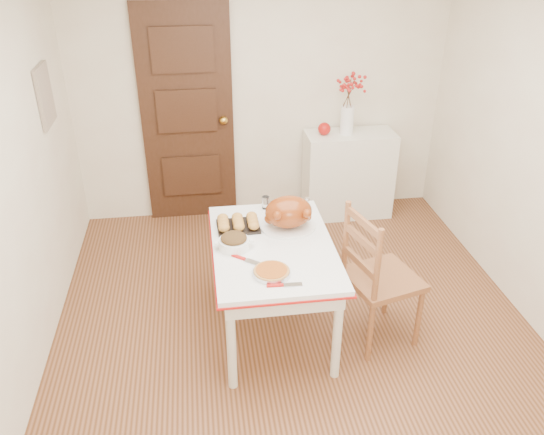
{
  "coord_description": "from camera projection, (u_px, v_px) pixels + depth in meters",
  "views": [
    {
      "loc": [
        -0.61,
        -3.05,
        2.7
      ],
      "look_at": [
        -0.16,
        0.15,
        0.91
      ],
      "focal_mm": 36.48,
      "sensor_mm": 36.0,
      "label": 1
    }
  ],
  "objects": [
    {
      "name": "wall_back",
      "position": [
        261.0,
        90.0,
        5.15
      ],
      "size": [
        3.5,
        0.0,
        2.5
      ],
      "primitive_type": "cube",
      "color": "silver",
      "rests_on": "ground"
    },
    {
      "name": "rolls_tray",
      "position": [
        238.0,
        223.0,
        3.92
      ],
      "size": [
        0.31,
        0.24,
        0.08
      ],
      "primitive_type": null,
      "rotation": [
        0.0,
        0.0,
        0.03
      ],
      "color": "#B87C2E",
      "rests_on": "kitchen_table"
    },
    {
      "name": "kitchen_table",
      "position": [
        273.0,
        288.0,
        3.92
      ],
      "size": [
        0.83,
        1.22,
        0.73
      ],
      "primitive_type": null,
      "color": "white",
      "rests_on": "floor"
    },
    {
      "name": "wall_left",
      "position": [
        5.0,
        197.0,
        3.21
      ],
      "size": [
        0.0,
        4.0,
        2.5
      ],
      "primitive_type": "cube",
      "color": "silver",
      "rests_on": "ground"
    },
    {
      "name": "shaker_pair",
      "position": [
        304.0,
        203.0,
        4.19
      ],
      "size": [
        0.09,
        0.06,
        0.08
      ],
      "primitive_type": null,
      "rotation": [
        0.0,
        0.0,
        0.32
      ],
      "color": "white",
      "rests_on": "kitchen_table"
    },
    {
      "name": "door_back",
      "position": [
        187.0,
        117.0,
        5.15
      ],
      "size": [
        0.85,
        0.06,
        2.06
      ],
      "primitive_type": "cube",
      "color": "#361E12",
      "rests_on": "ground"
    },
    {
      "name": "sideboard",
      "position": [
        348.0,
        174.0,
        5.46
      ],
      "size": [
        0.86,
        0.38,
        0.86
      ],
      "primitive_type": "cube",
      "color": "silver",
      "rests_on": "floor"
    },
    {
      "name": "floor",
      "position": [
        297.0,
        335.0,
        4.03
      ],
      "size": [
        3.5,
        4.0,
        0.0
      ],
      "primitive_type": "cube",
      "color": "#4F2A12",
      "rests_on": "ground"
    },
    {
      "name": "berry_vase",
      "position": [
        348.0,
        105.0,
        5.12
      ],
      "size": [
        0.29,
        0.29,
        0.56
      ],
      "primitive_type": null,
      "color": "white",
      "rests_on": "sideboard"
    },
    {
      "name": "stuffing_dish",
      "position": [
        234.0,
        241.0,
        3.68
      ],
      "size": [
        0.27,
        0.21,
        0.1
      ],
      "primitive_type": null,
      "rotation": [
        0.0,
        0.0,
        -0.03
      ],
      "color": "#382510",
      "rests_on": "kitchen_table"
    },
    {
      "name": "carving_knife",
      "position": [
        250.0,
        261.0,
        3.55
      ],
      "size": [
        0.26,
        0.23,
        0.01
      ],
      "primitive_type": null,
      "rotation": [
        0.0,
        0.0,
        -0.68
      ],
      "color": "silver",
      "rests_on": "kitchen_table"
    },
    {
      "name": "chair_oak",
      "position": [
        383.0,
        276.0,
        3.78
      ],
      "size": [
        0.56,
        0.56,
        1.04
      ],
      "primitive_type": null,
      "rotation": [
        0.0,
        0.0,
        1.83
      ],
      "color": "brown",
      "rests_on": "floor"
    },
    {
      "name": "drinking_glass",
      "position": [
        266.0,
        202.0,
        4.18
      ],
      "size": [
        0.07,
        0.07,
        0.1
      ],
      "primitive_type": "cylinder",
      "rotation": [
        0.0,
        0.0,
        0.36
      ],
      "color": "white",
      "rests_on": "kitchen_table"
    },
    {
      "name": "turkey_platter",
      "position": [
        289.0,
        213.0,
        3.86
      ],
      "size": [
        0.45,
        0.39,
        0.25
      ],
      "primitive_type": null,
      "rotation": [
        0.0,
        0.0,
        -0.24
      ],
      "color": "brown",
      "rests_on": "kitchen_table"
    },
    {
      "name": "pumpkin_pie",
      "position": [
        272.0,
        271.0,
        3.42
      ],
      "size": [
        0.26,
        0.26,
        0.05
      ],
      "primitive_type": "cylinder",
      "rotation": [
        0.0,
        0.0,
        0.1
      ],
      "color": "#9F4A14",
      "rests_on": "kitchen_table"
    },
    {
      "name": "apple",
      "position": [
        324.0,
        129.0,
        5.19
      ],
      "size": [
        0.12,
        0.12,
        0.12
      ],
      "primitive_type": "sphere",
      "color": "#AC110E",
      "rests_on": "sideboard"
    },
    {
      "name": "photo_board",
      "position": [
        45.0,
        96.0,
        4.13
      ],
      "size": [
        0.03,
        0.35,
        0.45
      ],
      "primitive_type": "cube",
      "color": "tan",
      "rests_on": "ground"
    },
    {
      "name": "pie_server",
      "position": [
        284.0,
        285.0,
        3.32
      ],
      "size": [
        0.22,
        0.07,
        0.01
      ],
      "primitive_type": null,
      "rotation": [
        0.0,
        0.0,
        -0.04
      ],
      "color": "silver",
      "rests_on": "kitchen_table"
    }
  ]
}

